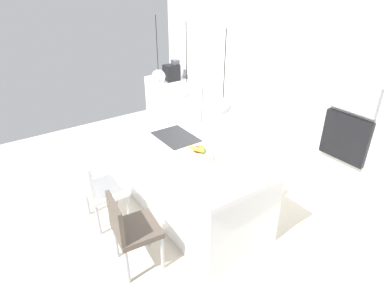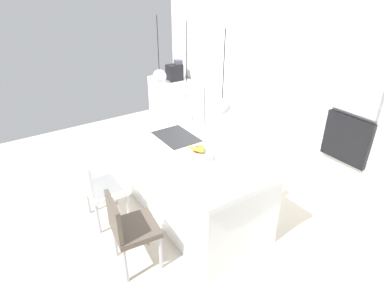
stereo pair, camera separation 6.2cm
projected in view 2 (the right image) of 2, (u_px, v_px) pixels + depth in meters
floor at (188, 208)px, 4.14m from camera, size 6.60×6.60×0.00m
back_wall at (290, 87)px, 4.34m from camera, size 6.00×0.10×2.60m
kitchen_island at (187, 178)px, 3.92m from camera, size 2.15×0.99×0.92m
sink_basin at (176, 137)px, 3.89m from camera, size 0.56×0.40×0.02m
faucet at (191, 122)px, 3.92m from camera, size 0.02×0.17×0.22m
fruit_bowl at (200, 153)px, 3.44m from camera, size 0.30×0.30×0.15m
side_counter at (175, 102)px, 6.33m from camera, size 1.10×0.60×0.86m
coffee_machine at (175, 72)px, 6.06m from camera, size 0.20×0.35×0.38m
microwave at (357, 98)px, 3.52m from camera, size 0.54×0.08×0.34m
oven at (347, 139)px, 3.76m from camera, size 0.56×0.08×0.56m
chair_near at (99, 186)px, 3.72m from camera, size 0.49×0.43×0.88m
chair_middle at (129, 227)px, 3.12m from camera, size 0.47×0.46×0.85m
pendant_light_left at (159, 76)px, 3.84m from camera, size 0.16×0.16×0.76m
pendant_light_center at (187, 89)px, 3.40m from camera, size 0.16×0.16×0.76m
pendant_light_right at (222, 106)px, 2.97m from camera, size 0.16×0.16×0.76m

